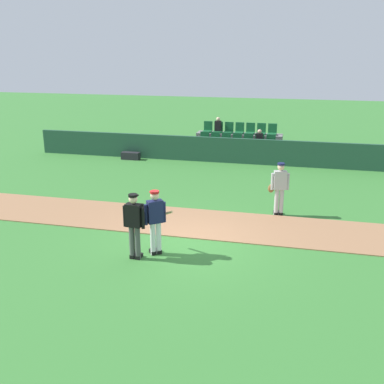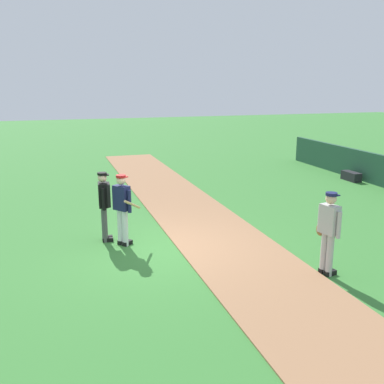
{
  "view_description": "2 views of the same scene",
  "coord_description": "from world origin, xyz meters",
  "px_view_note": "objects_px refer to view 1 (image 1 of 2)",
  "views": [
    {
      "loc": [
        2.95,
        -11.22,
        5.19
      ],
      "look_at": [
        0.03,
        0.96,
        1.22
      ],
      "focal_mm": 42.14,
      "sensor_mm": 36.0,
      "label": 1
    },
    {
      "loc": [
        9.79,
        -2.34,
        3.9
      ],
      "look_at": [
        -0.22,
        0.85,
        1.29
      ],
      "focal_mm": 41.49,
      "sensor_mm": 36.0,
      "label": 2
    }
  ],
  "objects_px": {
    "umpire_home_plate": "(134,222)",
    "runner_grey_jersey": "(279,187)",
    "equipment_bag": "(131,156)",
    "batter_navy_jersey": "(155,220)"
  },
  "relations": [
    {
      "from": "batter_navy_jersey",
      "to": "runner_grey_jersey",
      "type": "relative_size",
      "value": 1.0
    },
    {
      "from": "umpire_home_plate",
      "to": "runner_grey_jersey",
      "type": "distance_m",
      "value": 5.35
    },
    {
      "from": "umpire_home_plate",
      "to": "runner_grey_jersey",
      "type": "xyz_separation_m",
      "value": [
        3.42,
        4.11,
        -0.04
      ]
    },
    {
      "from": "batter_navy_jersey",
      "to": "equipment_bag",
      "type": "bearing_deg",
      "value": 114.36
    },
    {
      "from": "umpire_home_plate",
      "to": "equipment_bag",
      "type": "xyz_separation_m",
      "value": [
        -4.09,
        10.38,
        -0.82
      ]
    },
    {
      "from": "umpire_home_plate",
      "to": "runner_grey_jersey",
      "type": "bearing_deg",
      "value": 50.27
    },
    {
      "from": "equipment_bag",
      "to": "umpire_home_plate",
      "type": "bearing_deg",
      "value": -68.49
    },
    {
      "from": "umpire_home_plate",
      "to": "batter_navy_jersey",
      "type": "bearing_deg",
      "value": 40.7
    },
    {
      "from": "runner_grey_jersey",
      "to": "equipment_bag",
      "type": "bearing_deg",
      "value": 140.14
    },
    {
      "from": "equipment_bag",
      "to": "batter_navy_jersey",
      "type": "bearing_deg",
      "value": -65.64
    }
  ]
}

